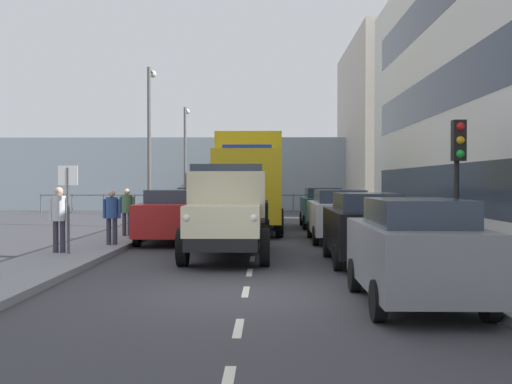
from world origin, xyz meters
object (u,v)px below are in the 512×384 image
at_px(pedestrian_strolling, 112,213).
at_px(car_black_kerbside_1, 365,227).
at_px(car_navy_oppositeside_2, 209,202).
at_px(lamp_post_far, 185,150).
at_px(lorry_cargo_yellow, 249,179).
at_px(car_grey_kerbside_near, 414,250).
at_px(car_teal_kerbside_3, 322,207).
at_px(lamp_post_promenade, 150,131).
at_px(traffic_light_near, 458,160).
at_px(truck_vintage_cream, 227,213).
at_px(pedestrian_couple_a, 59,214).
at_px(car_maroon_oppositeside_1, 197,206).
at_px(car_red_oppositeside_0, 172,215).
at_px(street_sign, 68,194).
at_px(car_white_kerbside_2, 339,215).
at_px(pedestrian_with_bag, 127,208).

bearing_deg(pedestrian_strolling, car_black_kerbside_1, 157.27).
height_order(car_navy_oppositeside_2, lamp_post_far, lamp_post_far).
xyz_separation_m(lorry_cargo_yellow, car_grey_kerbside_near, (-3.09, 14.72, -1.18)).
relative_size(car_teal_kerbside_3, lamp_post_promenade, 0.58).
bearing_deg(traffic_light_near, car_grey_kerbside_near, 63.78).
bearing_deg(lorry_cargo_yellow, car_black_kerbside_1, 107.63).
height_order(truck_vintage_cream, car_navy_oppositeside_2, truck_vintage_cream).
bearing_deg(pedestrian_couple_a, car_maroon_oppositeside_1, -101.25).
distance_m(car_maroon_oppositeside_1, lamp_post_far, 10.26).
distance_m(car_red_oppositeside_0, lamp_post_far, 17.01).
distance_m(truck_vintage_cream, traffic_light_near, 5.77).
bearing_deg(car_grey_kerbside_near, pedestrian_strolling, -48.77).
xyz_separation_m(truck_vintage_cream, street_sign, (4.06, 0.16, 0.50)).
distance_m(car_grey_kerbside_near, car_maroon_oppositeside_1, 18.10).
bearing_deg(lorry_cargo_yellow, car_red_oppositeside_0, 61.67).
relative_size(car_red_oppositeside_0, car_maroon_oppositeside_1, 1.17).
height_order(car_white_kerbside_2, pedestrian_couple_a, pedestrian_couple_a).
relative_size(car_grey_kerbside_near, pedestrian_couple_a, 2.26).
distance_m(truck_vintage_cream, car_navy_oppositeside_2, 17.13).
height_order(car_navy_oppositeside_2, street_sign, street_sign).
relative_size(pedestrian_couple_a, lamp_post_promenade, 0.25).
bearing_deg(truck_vintage_cream, car_white_kerbside_2, -125.90).
relative_size(car_maroon_oppositeside_1, car_navy_oppositeside_2, 1.01).
height_order(truck_vintage_cream, car_black_kerbside_1, truck_vintage_cream).
xyz_separation_m(pedestrian_with_bag, lamp_post_far, (0.17, -16.08, 2.82)).
relative_size(car_red_oppositeside_0, pedestrian_couple_a, 2.74).
relative_size(car_grey_kerbside_near, lamp_post_far, 0.61).
relative_size(car_black_kerbside_1, car_white_kerbside_2, 0.96).
relative_size(truck_vintage_cream, car_white_kerbside_2, 1.36).
distance_m(car_teal_kerbside_3, lamp_post_far, 12.95).
distance_m(pedestrian_couple_a, pedestrian_strolling, 2.18).
bearing_deg(car_grey_kerbside_near, car_black_kerbside_1, -90.00).
height_order(pedestrian_strolling, traffic_light_near, traffic_light_near).
xyz_separation_m(lamp_post_promenade, lamp_post_far, (-0.22, -10.01, -0.28)).
height_order(pedestrian_couple_a, lamp_post_promenade, lamp_post_promenade).
bearing_deg(car_maroon_oppositeside_1, truck_vintage_cream, 100.48).
xyz_separation_m(car_black_kerbside_1, street_sign, (7.45, -0.64, 0.79)).
height_order(car_white_kerbside_2, car_navy_oppositeside_2, same).
bearing_deg(truck_vintage_cream, car_black_kerbside_1, 166.68).
height_order(lorry_cargo_yellow, lamp_post_promenade, lamp_post_promenade).
distance_m(truck_vintage_cream, pedestrian_couple_a, 4.38).
xyz_separation_m(car_teal_kerbside_3, pedestrian_with_bag, (7.14, 5.82, 0.19)).
bearing_deg(traffic_light_near, car_teal_kerbside_3, -81.80).
relative_size(lorry_cargo_yellow, car_teal_kerbside_3, 2.08).
distance_m(pedestrian_with_bag, lamp_post_far, 16.32).
bearing_deg(car_navy_oppositeside_2, street_sign, 83.56).
bearing_deg(car_navy_oppositeside_2, car_grey_kerbside_near, 103.59).
relative_size(truck_vintage_cream, car_maroon_oppositeside_1, 1.42).
bearing_deg(lamp_post_far, car_white_kerbside_2, 114.02).
height_order(car_black_kerbside_1, pedestrian_strolling, pedestrian_strolling).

